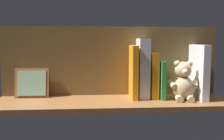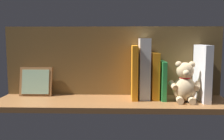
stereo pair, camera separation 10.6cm
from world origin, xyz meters
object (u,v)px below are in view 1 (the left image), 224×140
book_0 (202,77)px  dictionary_thick_white (143,68)px  teddy_bear (183,83)px  picture_frame_leaning (32,83)px

book_0 → dictionary_thick_white: size_ratio=0.66×
teddy_bear → dictionary_thick_white: (16.25, -5.50, 5.67)cm
picture_frame_leaning → book_0: bearing=177.9°
book_0 → dictionary_thick_white: bearing=1.3°
book_0 → picture_frame_leaning: 76.05cm
teddy_bear → picture_frame_leaning: bearing=-2.2°
teddy_bear → dictionary_thick_white: 18.07cm
teddy_bear → picture_frame_leaning: size_ratio=1.14×
book_0 → dictionary_thick_white: 27.54cm
teddy_bear → dictionary_thick_white: bearing=-13.0°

